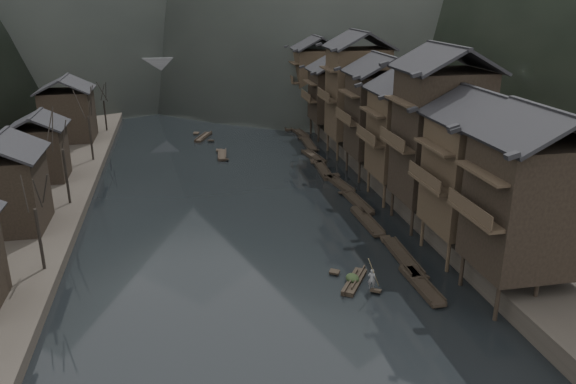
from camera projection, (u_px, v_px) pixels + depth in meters
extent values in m
plane|color=black|center=(260.00, 268.00, 44.17)|extent=(300.00, 300.00, 0.00)
cube|color=#2D2823|center=(444.00, 125.00, 87.20)|extent=(40.00, 200.00, 1.80)
cylinder|color=black|center=(497.00, 303.00, 36.71)|extent=(0.30, 0.30, 2.90)
cylinder|color=black|center=(462.00, 269.00, 41.15)|extent=(0.30, 0.30, 2.90)
cylinder|color=black|center=(535.00, 299.00, 37.21)|extent=(0.30, 0.30, 2.90)
cylinder|color=black|center=(496.00, 266.00, 41.65)|extent=(0.30, 0.30, 2.90)
cube|color=black|center=(531.00, 205.00, 37.56)|extent=(7.00, 6.00, 8.87)
cube|color=#342A1D|center=(475.00, 215.00, 36.98)|extent=(1.20, 5.70, 0.25)
cylinder|color=#342A1D|center=(448.00, 256.00, 43.18)|extent=(0.30, 0.30, 2.90)
cylinder|color=#342A1D|center=(422.00, 232.00, 47.61)|extent=(0.30, 0.30, 2.90)
cylinder|color=#342A1D|center=(481.00, 253.00, 43.68)|extent=(0.30, 0.30, 2.90)
cylinder|color=#342A1D|center=(452.00, 229.00, 48.11)|extent=(0.30, 0.30, 2.90)
cube|color=#342A1D|center=(478.00, 175.00, 44.05)|extent=(7.00, 6.00, 8.73)
cube|color=#342A1D|center=(430.00, 183.00, 43.47)|extent=(1.20, 5.70, 0.25)
cylinder|color=black|center=(412.00, 222.00, 49.65)|extent=(0.30, 0.30, 2.90)
cylinder|color=black|center=(392.00, 203.00, 54.08)|extent=(0.30, 0.30, 2.90)
cylinder|color=black|center=(441.00, 220.00, 50.15)|extent=(0.30, 0.30, 2.90)
cylinder|color=black|center=(419.00, 201.00, 54.58)|extent=(0.30, 0.30, 2.90)
cube|color=black|center=(440.00, 136.00, 50.05)|extent=(7.00, 6.00, 11.54)
cube|color=#342A1D|center=(397.00, 144.00, 49.51)|extent=(1.20, 5.70, 0.25)
cylinder|color=#342A1D|center=(384.00, 195.00, 56.11)|extent=(0.30, 0.30, 2.90)
cylinder|color=#342A1D|center=(369.00, 180.00, 60.55)|extent=(0.30, 0.30, 2.90)
cylinder|color=#342A1D|center=(410.00, 194.00, 56.61)|extent=(0.30, 0.30, 2.90)
cylinder|color=#342A1D|center=(393.00, 179.00, 61.05)|extent=(0.30, 0.30, 2.90)
cube|color=#342A1D|center=(408.00, 134.00, 57.02)|extent=(7.00, 6.00, 8.55)
cube|color=#342A1D|center=(370.00, 140.00, 56.43)|extent=(1.20, 5.70, 0.25)
cylinder|color=black|center=(359.00, 172.00, 63.50)|extent=(0.30, 0.30, 2.90)
cylinder|color=black|center=(347.00, 160.00, 67.94)|extent=(0.30, 0.30, 2.90)
cylinder|color=black|center=(382.00, 170.00, 64.00)|extent=(0.30, 0.30, 2.90)
cylinder|color=black|center=(369.00, 159.00, 68.44)|extent=(0.30, 0.30, 2.90)
cube|color=black|center=(381.00, 115.00, 64.30)|extent=(7.00, 6.00, 9.21)
cube|color=#342A1D|center=(347.00, 120.00, 63.72)|extent=(1.20, 5.70, 0.25)
cylinder|color=#342A1D|center=(337.00, 151.00, 71.82)|extent=(0.30, 0.30, 2.90)
cylinder|color=#342A1D|center=(328.00, 142.00, 76.25)|extent=(0.30, 0.30, 2.90)
cylinder|color=#342A1D|center=(358.00, 150.00, 72.32)|extent=(0.30, 0.30, 2.90)
cylinder|color=#342A1D|center=(347.00, 141.00, 76.75)|extent=(0.30, 0.30, 2.90)
cube|color=#342A1D|center=(357.00, 93.00, 72.28)|extent=(7.00, 6.00, 11.20)
cube|color=#342A1D|center=(327.00, 98.00, 71.74)|extent=(1.20, 5.70, 0.25)
cylinder|color=black|center=(318.00, 133.00, 81.06)|extent=(0.30, 0.30, 2.90)
cylinder|color=black|center=(311.00, 125.00, 85.49)|extent=(0.30, 0.30, 2.90)
cylinder|color=black|center=(337.00, 132.00, 81.56)|extent=(0.30, 0.30, 2.90)
cylinder|color=black|center=(328.00, 125.00, 85.99)|extent=(0.30, 0.30, 2.90)
cube|color=black|center=(336.00, 96.00, 82.20)|extent=(7.00, 6.00, 7.13)
cube|color=#342A1D|center=(309.00, 99.00, 81.59)|extent=(1.20, 5.70, 0.25)
cylinder|color=#342A1D|center=(301.00, 116.00, 92.14)|extent=(0.30, 0.30, 2.90)
cylinder|color=#342A1D|center=(295.00, 110.00, 96.58)|extent=(0.30, 0.30, 2.90)
cylinder|color=#342A1D|center=(317.00, 115.00, 92.64)|extent=(0.30, 0.30, 2.90)
cylinder|color=#342A1D|center=(310.00, 109.00, 97.08)|extent=(0.30, 0.30, 2.90)
cube|color=#342A1D|center=(316.00, 77.00, 92.97)|extent=(7.00, 6.00, 9.03)
cube|color=#342A1D|center=(292.00, 81.00, 92.39)|extent=(1.20, 5.70, 0.25)
cube|color=black|center=(6.00, 190.00, 48.17)|extent=(6.00, 6.00, 6.50)
cube|color=black|center=(41.00, 151.00, 61.22)|extent=(5.00, 5.00, 5.80)
cube|color=black|center=(68.00, 114.00, 77.68)|extent=(6.50, 6.50, 6.80)
cylinder|color=black|center=(26.00, 237.00, 40.99)|extent=(0.24, 0.24, 4.79)
cylinder|color=black|center=(61.00, 174.00, 54.04)|extent=(0.24, 0.24, 5.41)
cylinder|color=black|center=(84.00, 137.00, 68.21)|extent=(0.24, 0.24, 5.36)
cylinder|color=black|center=(99.00, 114.00, 82.98)|extent=(0.24, 0.24, 4.45)
cube|color=black|center=(421.00, 285.00, 41.22)|extent=(1.25, 5.88, 0.30)
cube|color=black|center=(422.00, 283.00, 41.16)|extent=(1.30, 5.76, 0.10)
cube|color=black|center=(408.00, 266.00, 43.78)|extent=(0.95, 0.75, 0.32)
cube|color=black|center=(437.00, 304.00, 38.56)|extent=(0.95, 0.75, 0.32)
cube|color=black|center=(403.00, 257.00, 45.60)|extent=(1.32, 7.36, 0.30)
cube|color=black|center=(403.00, 255.00, 45.53)|extent=(1.37, 7.21, 0.10)
cube|color=black|center=(386.00, 238.00, 48.78)|extent=(0.96, 0.92, 0.36)
cube|color=black|center=(422.00, 276.00, 42.32)|extent=(0.96, 0.92, 0.36)
cube|color=black|center=(367.00, 222.00, 52.65)|extent=(1.25, 6.70, 0.30)
cube|color=black|center=(367.00, 220.00, 52.58)|extent=(1.30, 6.57, 0.10)
cube|color=black|center=(357.00, 208.00, 55.57)|extent=(0.95, 0.84, 0.34)
cube|color=black|center=(378.00, 234.00, 49.62)|extent=(0.95, 0.84, 0.34)
cube|color=black|center=(357.00, 203.00, 57.39)|extent=(1.48, 6.61, 0.30)
cube|color=black|center=(357.00, 201.00, 57.33)|extent=(1.53, 6.48, 0.10)
cube|color=black|center=(350.00, 191.00, 60.28)|extent=(0.98, 0.86, 0.34)
cube|color=black|center=(366.00, 213.00, 54.40)|extent=(0.98, 0.86, 0.34)
cube|color=black|center=(339.00, 184.00, 62.95)|extent=(1.94, 6.31, 0.30)
cube|color=black|center=(339.00, 183.00, 62.89)|extent=(1.98, 6.19, 0.10)
cube|color=black|center=(336.00, 175.00, 65.71)|extent=(1.03, 0.89, 0.33)
cube|color=black|center=(343.00, 192.00, 60.10)|extent=(1.03, 0.89, 0.33)
cube|color=black|center=(323.00, 170.00, 67.97)|extent=(1.53, 7.54, 0.30)
cube|color=black|center=(323.00, 168.00, 67.91)|extent=(1.58, 7.39, 0.10)
cube|color=black|center=(314.00, 161.00, 71.20)|extent=(0.99, 0.97, 0.36)
cube|color=black|center=(332.00, 178.00, 64.64)|extent=(0.99, 0.97, 0.36)
cube|color=black|center=(313.00, 157.00, 73.38)|extent=(1.93, 6.40, 0.30)
cube|color=black|center=(313.00, 155.00, 73.32)|extent=(1.97, 6.28, 0.10)
cube|color=black|center=(311.00, 150.00, 76.18)|extent=(1.03, 0.90, 0.33)
cube|color=black|center=(316.00, 162.00, 70.49)|extent=(1.03, 0.90, 0.33)
cube|color=black|center=(309.00, 144.00, 79.38)|extent=(1.45, 7.04, 0.30)
cube|color=black|center=(309.00, 143.00, 79.32)|extent=(1.49, 6.90, 0.10)
cube|color=black|center=(302.00, 138.00, 82.40)|extent=(0.98, 0.90, 0.35)
cube|color=black|center=(315.00, 149.00, 76.26)|extent=(0.98, 0.90, 0.35)
cube|color=black|center=(299.00, 132.00, 86.12)|extent=(1.84, 7.15, 0.30)
cube|color=black|center=(299.00, 131.00, 86.06)|extent=(1.88, 7.02, 0.10)
cube|color=black|center=(296.00, 126.00, 89.26)|extent=(1.02, 0.96, 0.35)
cube|color=black|center=(301.00, 137.00, 82.89)|extent=(1.02, 0.96, 0.35)
cube|color=black|center=(286.00, 125.00, 90.69)|extent=(1.65, 7.00, 0.30)
cube|color=black|center=(286.00, 124.00, 90.63)|extent=(1.69, 6.87, 0.10)
cube|color=black|center=(281.00, 120.00, 93.66)|extent=(1.00, 0.92, 0.35)
cube|color=black|center=(292.00, 129.00, 87.63)|extent=(1.00, 0.92, 0.35)
cube|color=black|center=(286.00, 116.00, 97.29)|extent=(1.36, 6.48, 0.30)
cube|color=black|center=(286.00, 115.00, 97.22)|extent=(1.41, 6.36, 0.10)
cube|color=black|center=(282.00, 112.00, 100.07)|extent=(0.97, 0.83, 0.34)
cube|color=black|center=(290.00, 119.00, 94.41)|extent=(0.97, 0.83, 0.34)
cube|color=black|center=(276.00, 110.00, 102.81)|extent=(1.26, 5.99, 0.30)
cube|color=black|center=(276.00, 109.00, 102.75)|extent=(1.31, 5.87, 0.10)
cube|color=black|center=(273.00, 106.00, 105.39)|extent=(0.95, 0.76, 0.32)
cube|color=black|center=(279.00, 112.00, 100.13)|extent=(0.95, 0.76, 0.32)
cube|color=black|center=(222.00, 155.00, 74.10)|extent=(1.44, 4.84, 0.30)
cube|color=black|center=(222.00, 154.00, 74.04)|extent=(1.48, 4.75, 0.10)
cube|color=black|center=(219.00, 150.00, 76.12)|extent=(0.90, 0.67, 0.29)
cube|color=black|center=(225.00, 159.00, 71.99)|extent=(0.90, 0.67, 0.29)
cube|color=black|center=(203.00, 137.00, 83.29)|extent=(2.92, 5.44, 0.30)
cube|color=black|center=(203.00, 136.00, 83.23)|extent=(2.93, 5.36, 0.10)
cube|color=black|center=(196.00, 133.00, 85.32)|extent=(1.04, 0.94, 0.31)
cube|color=black|center=(211.00, 140.00, 81.17)|extent=(1.04, 0.94, 0.31)
cube|color=black|center=(248.00, 108.00, 104.08)|extent=(3.78, 4.49, 0.30)
cube|color=black|center=(248.00, 107.00, 104.02)|extent=(3.76, 4.45, 0.10)
cube|color=black|center=(254.00, 105.00, 106.02)|extent=(1.05, 1.00, 0.30)
cube|color=black|center=(241.00, 110.00, 102.05)|extent=(1.05, 1.00, 0.30)
cube|color=black|center=(167.00, 100.00, 111.76)|extent=(4.39, 5.10, 0.30)
cube|color=black|center=(167.00, 99.00, 111.70)|extent=(4.36, 5.05, 0.10)
cube|color=black|center=(159.00, 98.00, 113.38)|extent=(1.11, 1.09, 0.32)
cube|color=black|center=(176.00, 101.00, 110.04)|extent=(1.11, 1.09, 0.32)
cube|color=#4C4C4F|center=(204.00, 65.00, 108.26)|extent=(40.00, 6.00, 1.60)
cube|color=#4C4C4F|center=(205.00, 60.00, 105.33)|extent=(40.00, 0.50, 1.00)
cube|color=#4C4C4F|center=(203.00, 56.00, 110.32)|extent=(40.00, 0.50, 1.00)
cube|color=#4C4C4F|center=(131.00, 88.00, 107.05)|extent=(3.20, 6.00, 6.40)
cube|color=#4C4C4F|center=(182.00, 86.00, 108.78)|extent=(3.20, 6.00, 6.40)
cube|color=#4C4C4F|center=(228.00, 85.00, 110.43)|extent=(3.20, 6.00, 6.40)
cube|color=#4C4C4F|center=(276.00, 84.00, 112.16)|extent=(3.20, 6.00, 6.40)
cube|color=black|center=(354.00, 282.00, 41.75)|extent=(2.99, 3.96, 0.30)
cube|color=black|center=(355.00, 280.00, 41.69)|extent=(2.98, 3.91, 0.10)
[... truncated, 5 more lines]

